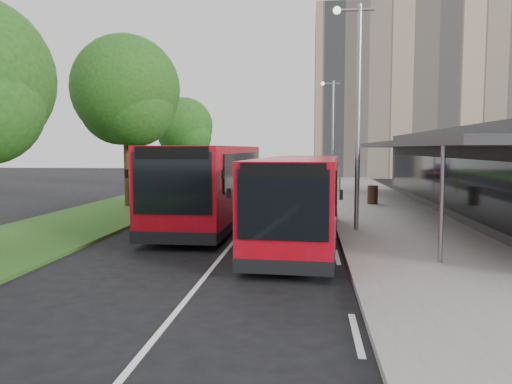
# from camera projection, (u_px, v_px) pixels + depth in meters

# --- Properties ---
(ground) EXTENTS (120.00, 120.00, 0.00)m
(ground) POSITION_uv_depth(u_px,v_px,m) (234.00, 242.00, 16.62)
(ground) COLOR black
(ground) RESTS_ON ground
(pavement) EXTENTS (5.00, 80.00, 0.15)m
(pavement) POSITION_uv_depth(u_px,v_px,m) (359.00, 191.00, 35.78)
(pavement) COLOR gray
(pavement) RESTS_ON ground
(grass_verge) EXTENTS (5.00, 80.00, 0.10)m
(grass_verge) POSITION_uv_depth(u_px,v_px,m) (182.00, 189.00, 37.17)
(grass_verge) COLOR #254E19
(grass_verge) RESTS_ON ground
(lane_centre_line) EXTENTS (0.12, 70.00, 0.01)m
(lane_centre_line) POSITION_uv_depth(u_px,v_px,m) (270.00, 198.00, 31.47)
(lane_centre_line) COLOR silver
(lane_centre_line) RESTS_ON ground
(kerb_dashes) EXTENTS (0.12, 56.00, 0.01)m
(kerb_dashes) POSITION_uv_depth(u_px,v_px,m) (321.00, 193.00, 35.08)
(kerb_dashes) COLOR silver
(kerb_dashes) RESTS_ON ground
(office_block) EXTENTS (22.00, 12.00, 18.00)m
(office_block) POSITION_uv_depth(u_px,v_px,m) (413.00, 96.00, 55.93)
(office_block) COLOR tan
(office_block) RESTS_ON ground
(station_building) EXTENTS (7.70, 26.00, 4.00)m
(station_building) POSITION_uv_depth(u_px,v_px,m) (490.00, 171.00, 23.20)
(station_building) COLOR #2C2C2E
(station_building) RESTS_ON ground
(tree_mid) EXTENTS (5.57, 5.57, 8.95)m
(tree_mid) POSITION_uv_depth(u_px,v_px,m) (126.00, 97.00, 25.83)
(tree_mid) COLOR black
(tree_mid) RESTS_ON ground
(tree_far) EXTENTS (4.36, 4.36, 6.96)m
(tree_far) POSITION_uv_depth(u_px,v_px,m) (184.00, 130.00, 37.83)
(tree_far) COLOR black
(tree_far) RESTS_ON ground
(lamp_post_near) EXTENTS (1.44, 0.28, 8.00)m
(lamp_post_near) POSITION_uv_depth(u_px,v_px,m) (356.00, 103.00, 17.75)
(lamp_post_near) COLOR gray
(lamp_post_near) RESTS_ON pavement
(lamp_post_far) EXTENTS (1.44, 0.28, 8.00)m
(lamp_post_far) POSITION_uv_depth(u_px,v_px,m) (332.00, 127.00, 37.56)
(lamp_post_far) COLOR gray
(lamp_post_far) RESTS_ON pavement
(bus_main) EXTENTS (3.13, 10.04, 2.80)m
(bus_main) POSITION_uv_depth(u_px,v_px,m) (300.00, 200.00, 16.19)
(bus_main) COLOR #B0091B
(bus_main) RESTS_ON ground
(bus_second) EXTENTS (3.06, 11.30, 3.19)m
(bus_second) POSITION_uv_depth(u_px,v_px,m) (211.00, 185.00, 20.32)
(bus_second) COLOR #B0091B
(bus_second) RESTS_ON ground
(litter_bin) EXTENTS (0.71, 0.71, 0.98)m
(litter_bin) POSITION_uv_depth(u_px,v_px,m) (373.00, 195.00, 26.58)
(litter_bin) COLOR #331E15
(litter_bin) RESTS_ON pavement
(bollard) EXTENTS (0.21, 0.21, 1.02)m
(bollard) POSITION_uv_depth(u_px,v_px,m) (339.00, 184.00, 34.34)
(bollard) COLOR yellow
(bollard) RESTS_ON pavement
(car_near) EXTENTS (1.53, 3.27, 1.08)m
(car_near) POSITION_uv_depth(u_px,v_px,m) (299.00, 172.00, 53.97)
(car_near) COLOR #5C0D18
(car_near) RESTS_ON ground
(car_far) EXTENTS (2.75, 4.11, 1.28)m
(car_far) POSITION_uv_depth(u_px,v_px,m) (279.00, 169.00, 60.70)
(car_far) COLOR navy
(car_far) RESTS_ON ground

